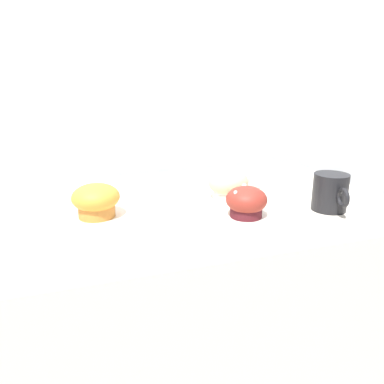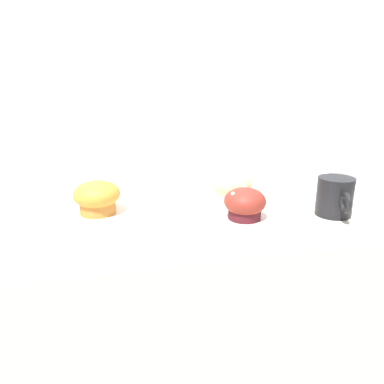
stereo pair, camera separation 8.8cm
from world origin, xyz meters
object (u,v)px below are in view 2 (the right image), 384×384
(muffin_front_center, at_px, (245,204))
(coffee_cup, at_px, (335,196))
(muffin_back_left, at_px, (97,197))
(muffin_back_right, at_px, (232,185))

(muffin_front_center, height_order, coffee_cup, coffee_cup)
(muffin_back_left, height_order, muffin_back_right, muffin_back_right)
(muffin_back_left, distance_m, coffee_cup, 0.54)
(muffin_front_center, relative_size, muffin_back_left, 0.87)
(muffin_back_right, bearing_deg, coffee_cup, -39.19)
(muffin_back_right, distance_m, coffee_cup, 0.25)
(muffin_front_center, relative_size, muffin_back_right, 0.90)
(muffin_back_right, bearing_deg, muffin_front_center, -96.22)
(coffee_cup, bearing_deg, muffin_back_right, 140.81)
(muffin_front_center, xyz_separation_m, muffin_back_right, (0.01, 0.13, 0.00))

